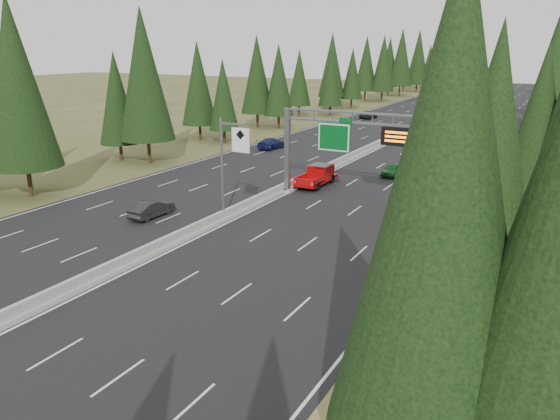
{
  "coord_description": "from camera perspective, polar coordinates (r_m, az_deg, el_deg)",
  "views": [
    {
      "loc": [
        23.18,
        -8.49,
        13.21
      ],
      "look_at": [
        7.72,
        20.0,
        3.41
      ],
      "focal_mm": 35.0,
      "sensor_mm": 36.0,
      "label": 1
    }
  ],
  "objects": [
    {
      "name": "car_ahead_far",
      "position": [
        140.1,
        21.04,
        10.69
      ],
      "size": [
        2.0,
        4.84,
        1.64
      ],
      "primitive_type": "imported",
      "rotation": [
        0.0,
        0.0,
        0.01
      ],
      "color": "black",
      "rests_on": "road"
    },
    {
      "name": "median_barrier",
      "position": [
        92.37,
        13.82,
        8.38
      ],
      "size": [
        0.7,
        260.0,
        0.85
      ],
      "color": "gray",
      "rests_on": "road"
    },
    {
      "name": "car_onc_near",
      "position": [
        44.57,
        -13.27,
        0.15
      ],
      "size": [
        1.52,
        4.16,
        1.36
      ],
      "primitive_type": "imported",
      "rotation": [
        0.0,
        0.0,
        3.12
      ],
      "color": "black",
      "rests_on": "road"
    },
    {
      "name": "red_pickup",
      "position": [
        53.62,
        4.05,
        3.77
      ],
      "size": [
        2.09,
        5.85,
        1.91
      ],
      "color": "black",
      "rests_on": "road"
    },
    {
      "name": "car_onc_blue",
      "position": [
        72.72,
        -0.86,
        6.98
      ],
      "size": [
        2.45,
        5.03,
        1.41
      ],
      "primitive_type": "imported",
      "rotation": [
        0.0,
        0.0,
        3.04
      ],
      "color": "#161B4D",
      "rests_on": "road"
    },
    {
      "name": "car_ahead_dkgrey",
      "position": [
        106.84,
        19.5,
        9.18
      ],
      "size": [
        2.09,
        4.75,
        1.36
      ],
      "primitive_type": "imported",
      "rotation": [
        0.0,
        0.0,
        -0.04
      ],
      "color": "black",
      "rests_on": "road"
    },
    {
      "name": "hov_sign_pole",
      "position": [
        41.26,
        -5.45,
        4.88
      ],
      "size": [
        2.8,
        0.5,
        8.0
      ],
      "color": "slate",
      "rests_on": "road"
    },
    {
      "name": "car_ahead_green",
      "position": [
        58.54,
        11.75,
        4.19
      ],
      "size": [
        1.85,
        4.07,
        1.36
      ],
      "primitive_type": "imported",
      "rotation": [
        0.0,
        0.0,
        -0.06
      ],
      "color": "#12501C",
      "rests_on": "road"
    },
    {
      "name": "road",
      "position": [
        92.42,
        13.81,
        8.15
      ],
      "size": [
        32.0,
        260.0,
        0.08
      ],
      "primitive_type": "cube",
      "color": "black",
      "rests_on": "ground"
    },
    {
      "name": "shoulder_left",
      "position": [
        98.41,
        3.65,
        9.09
      ],
      "size": [
        3.6,
        260.0,
        0.06
      ],
      "primitive_type": "cube",
      "color": "#414721",
      "rests_on": "ground"
    },
    {
      "name": "silver_minivan",
      "position": [
        43.49,
        15.44,
        -0.16
      ],
      "size": [
        3.39,
        6.53,
        1.76
      ],
      "primitive_type": "imported",
      "rotation": [
        0.0,
        0.0,
        -0.08
      ],
      "color": "#A09FA4",
      "rests_on": "road"
    },
    {
      "name": "car_ahead_dkred",
      "position": [
        81.01,
        21.84,
        6.87
      ],
      "size": [
        1.85,
        4.93,
        1.61
      ],
      "primitive_type": "imported",
      "rotation": [
        0.0,
        0.0,
        -0.03
      ],
      "color": "#5C0D1D",
      "rests_on": "road"
    },
    {
      "name": "car_ahead_white",
      "position": [
        102.93,
        17.12,
        9.17
      ],
      "size": [
        2.64,
        5.37,
        1.47
      ],
      "primitive_type": "imported",
      "rotation": [
        0.0,
        0.0,
        0.04
      ],
      "color": "silver",
      "rests_on": "road"
    },
    {
      "name": "shoulder_right",
      "position": [
        89.63,
        24.9,
        6.82
      ],
      "size": [
        3.6,
        260.0,
        0.06
      ],
      "primitive_type": "cube",
      "color": "olive",
      "rests_on": "ground"
    },
    {
      "name": "sign_gantry",
      "position": [
        46.35,
        10.2,
        6.69
      ],
      "size": [
        16.75,
        0.98,
        7.8
      ],
      "color": "slate",
      "rests_on": "road"
    },
    {
      "name": "car_onc_white",
      "position": [
        75.18,
        6.0,
        7.31
      ],
      "size": [
        1.97,
        4.85,
        1.65
      ],
      "primitive_type": "imported",
      "rotation": [
        0.0,
        0.0,
        3.15
      ],
      "color": "silver",
      "rests_on": "road"
    },
    {
      "name": "tree_row_left",
      "position": [
        88.82,
        -2.26,
        14.11
      ],
      "size": [
        11.4,
        241.23,
        18.09
      ],
      "color": "black",
      "rests_on": "ground"
    },
    {
      "name": "car_onc_far",
      "position": [
        105.01,
        9.25,
        9.79
      ],
      "size": [
        2.3,
        4.85,
        1.34
      ],
      "primitive_type": "imported",
      "rotation": [
        0.0,
        0.0,
        3.12
      ],
      "color": "black",
      "rests_on": "road"
    }
  ]
}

